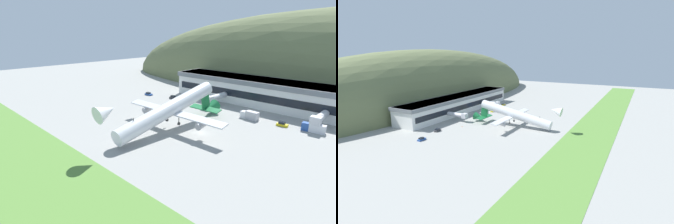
{
  "view_description": "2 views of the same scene",
  "coord_description": "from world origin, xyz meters",
  "views": [
    {
      "loc": [
        48.93,
        -66.67,
        32.79
      ],
      "look_at": [
        -12.37,
        -3.11,
        5.4
      ],
      "focal_mm": 28.0,
      "sensor_mm": 36.0,
      "label": 1
    },
    {
      "loc": [
        -141.31,
        -70.37,
        42.8
      ],
      "look_at": [
        -12.35,
        -1.1,
        8.77
      ],
      "focal_mm": 28.0,
      "sensor_mm": 36.0,
      "label": 2
    }
  ],
  "objects": [
    {
      "name": "grass_strip_foreground",
      "position": [
        0.0,
        -47.64,
        0.04
      ],
      "size": [
        385.86,
        24.02,
        0.08
      ],
      "primitive_type": "cube",
      "color": "#568438",
      "rests_on": "ground_plane"
    },
    {
      "name": "service_car_3",
      "position": [
        -53.15,
        24.22,
        0.62
      ],
      "size": [
        4.41,
        1.98,
        1.49
      ],
      "color": "#264C99",
      "rests_on": "ground_plane"
    },
    {
      "name": "service_car_2",
      "position": [
        17.01,
        25.64,
        0.64
      ],
      "size": [
        3.94,
        2.0,
        1.55
      ],
      "color": "gold",
      "rests_on": "ground_plane"
    },
    {
      "name": "service_car_0",
      "position": [
        -38.28,
        27.56,
        0.68
      ],
      "size": [
        4.09,
        2.21,
        1.65
      ],
      "color": "#333338",
      "rests_on": "ground_plane"
    },
    {
      "name": "traffic_cone_0",
      "position": [
        -24.77,
        21.11,
        0.28
      ],
      "size": [
        0.52,
        0.52,
        0.58
      ],
      "color": "orange",
      "rests_on": "ground_plane"
    },
    {
      "name": "box_truck",
      "position": [
        4.72,
        24.95,
        1.52
      ],
      "size": [
        7.28,
        2.95,
        3.21
      ],
      "color": "silver",
      "rests_on": "ground_plane"
    },
    {
      "name": "service_car_1",
      "position": [
        40.51,
        29.86,
        0.61
      ],
      "size": [
        4.69,
        2.01,
        1.47
      ],
      "color": "gold",
      "rests_on": "ground_plane"
    },
    {
      "name": "jetway_1",
      "position": [
        27.07,
        31.84,
        3.99
      ],
      "size": [
        3.38,
        13.13,
        5.43
      ],
      "color": "silver",
      "rests_on": "ground_plane"
    },
    {
      "name": "jetway_0",
      "position": [
        -15.62,
        31.05,
        3.99
      ],
      "size": [
        3.38,
        14.62,
        5.43
      ],
      "color": "silver",
      "rests_on": "ground_plane"
    },
    {
      "name": "hill_backdrop",
      "position": [
        26.45,
        91.91,
        0.0
      ],
      "size": [
        315.82,
        73.35,
        88.96
      ],
      "primitive_type": "ellipsoid",
      "color": "#667047",
      "rests_on": "ground_plane"
    },
    {
      "name": "terminal_building",
      "position": [
        6.7,
        47.75,
        6.7
      ],
      "size": [
        104.12,
        18.29,
        11.82
      ],
      "color": "white",
      "rests_on": "ground_plane"
    },
    {
      "name": "cargo_airplane",
      "position": [
        -9.67,
        -4.6,
        7.14
      ],
      "size": [
        41.82,
        56.09,
        15.44
      ],
      "color": "silver"
    },
    {
      "name": "fuel_truck",
      "position": [
        26.85,
        27.25,
        1.42
      ],
      "size": [
        7.49,
        2.65,
        2.87
      ],
      "color": "#264C99",
      "rests_on": "ground_plane"
    },
    {
      "name": "ground_plane",
      "position": [
        0.0,
        0.0,
        0.0
      ],
      "size": [
        428.73,
        428.73,
        0.0
      ],
      "primitive_type": "plane",
      "color": "gray"
    }
  ]
}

